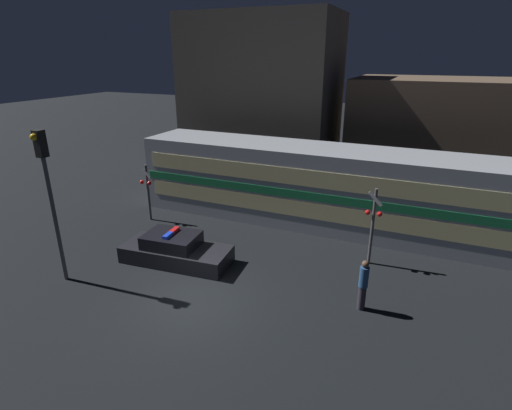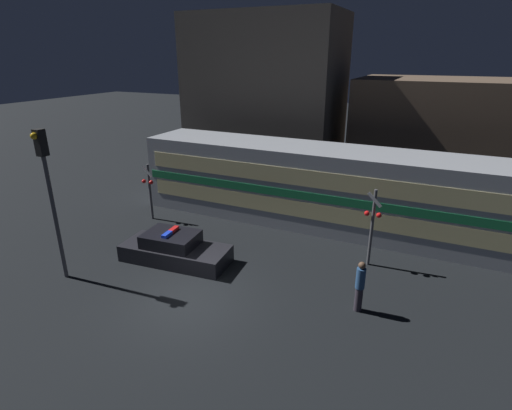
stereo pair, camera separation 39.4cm
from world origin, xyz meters
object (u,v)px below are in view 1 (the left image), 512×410
object	(u,v)px
crossing_signal_near	(373,223)
police_car	(175,251)
train	(322,187)
pedestrian	(363,285)
traffic_light_corner	(48,185)

from	to	relation	value
crossing_signal_near	police_car	bearing A→B (deg)	-157.37
train	pedestrian	xyz separation A→B (m)	(3.11, -6.38, -0.97)
police_car	pedestrian	world-z (taller)	pedestrian
train	crossing_signal_near	xyz separation A→B (m)	(2.85, -3.19, -0.11)
pedestrian	crossing_signal_near	world-z (taller)	crossing_signal_near
crossing_signal_near	traffic_light_corner	world-z (taller)	traffic_light_corner
train	crossing_signal_near	size ratio (longest dim) A/B	5.82
police_car	pedestrian	xyz separation A→B (m)	(7.40, -0.22, 0.43)
train	police_car	xyz separation A→B (m)	(-4.29, -6.16, -1.40)
pedestrian	crossing_signal_near	bearing A→B (deg)	94.76
police_car	traffic_light_corner	bearing A→B (deg)	-142.25
crossing_signal_near	traffic_light_corner	bearing A→B (deg)	-150.29
crossing_signal_near	traffic_light_corner	distance (m)	11.80
train	crossing_signal_near	distance (m)	4.28
crossing_signal_near	train	bearing A→B (deg)	131.74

